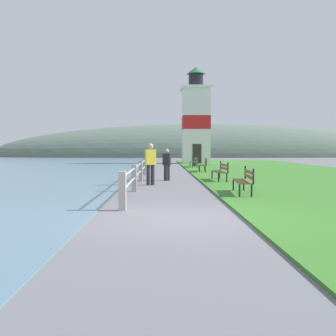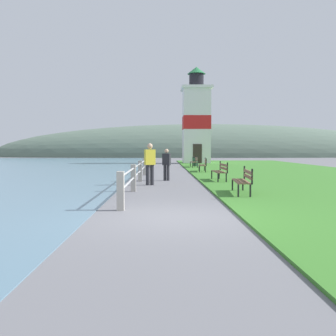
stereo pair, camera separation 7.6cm
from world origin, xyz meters
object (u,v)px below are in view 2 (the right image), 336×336
park_bench_near (244,179)px  park_bench_by_lighthouse (195,161)px  lighthouse (196,121)px  park_bench_far (203,164)px  park_bench_midway (221,170)px  person_strolling (167,163)px  trash_bin (195,162)px  person_by_railing (150,163)px

park_bench_near → park_bench_by_lighthouse: bearing=-84.7°
park_bench_by_lighthouse → lighthouse: lighthouse is taller
park_bench_far → park_bench_by_lighthouse: same height
park_bench_far → park_bench_midway: bearing=95.0°
person_strolling → park_bench_midway: bearing=-80.9°
park_bench_near → park_bench_midway: 5.11m
lighthouse → person_strolling: size_ratio=6.45×
park_bench_midway → trash_bin: size_ratio=2.25×
park_bench_near → park_bench_far: bearing=-84.9°
person_strolling → park_bench_by_lighthouse: bearing=11.3°
park_bench_near → person_by_railing: size_ratio=1.07×
park_bench_by_lighthouse → trash_bin: 1.84m
person_by_railing → trash_bin: person_by_railing is taller
park_bench_far → park_bench_by_lighthouse: size_ratio=1.11×
park_bench_midway → park_bench_near: bearing=88.4°
person_by_railing → park_bench_near: bearing=-156.5°
person_by_railing → trash_bin: 16.23m
park_bench_near → park_bench_far: size_ratio=1.00×
lighthouse → trash_bin: (-0.70, -7.13, -3.96)m
park_bench_midway → park_bench_far: same height
park_bench_far → person_strolling: size_ratio=1.24×
park_bench_far → person_by_railing: person_by_railing is taller
park_bench_far → person_strolling: 6.62m
person_strolling → person_by_railing: person_by_railing is taller
park_bench_by_lighthouse → park_bench_far: bearing=88.8°
lighthouse → person_by_railing: size_ratio=5.59×
lighthouse → park_bench_far: bearing=-93.3°
person_strolling → lighthouse: bearing=13.7°
park_bench_midway → lighthouse: (0.76, 21.39, 3.84)m
park_bench_far → person_by_railing: 8.98m
lighthouse → person_strolling: (-3.31, -20.77, -3.55)m
park_bench_midway → person_strolling: 2.63m
person_strolling → park_bench_far: bearing=0.8°
park_bench_midway → park_bench_far: 6.75m
park_bench_by_lighthouse → person_by_railing: (-3.14, -14.04, 0.43)m
park_bench_far → person_strolling: person_strolling is taller
park_bench_near → person_by_railing: bearing=-42.0°
park_bench_midway → person_strolling: bearing=-15.0°
trash_bin → person_by_railing: bearing=-101.9°
person_strolling → park_bench_near: bearing=-133.5°
park_bench_by_lighthouse → lighthouse: 9.80m
person_by_railing → park_bench_far: bearing=-40.5°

